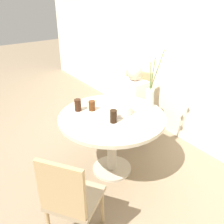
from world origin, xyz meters
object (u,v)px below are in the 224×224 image
side_plate (74,126)px  drink_glass_1 (113,116)px  drink_glass_0 (92,106)px  chair_near_front (70,197)px  flower_vase (151,88)px  chair_left_flank (137,100)px  birthday_cake (121,110)px  drink_glass_2 (78,105)px  person_boy (133,105)px

side_plate → drink_glass_1: drink_glass_1 is taller
drink_glass_0 → chair_near_front: bearing=-41.2°
chair_near_front → drink_glass_1: (-0.44, 0.73, 0.30)m
flower_vase → drink_glass_1: (0.05, -0.55, -0.16)m
chair_left_flank → flower_vase: 0.85m
chair_near_front → side_plate: bearing=-67.0°
birthday_cake → side_plate: 0.54m
drink_glass_2 → person_boy: (-0.15, 0.93, -0.31)m
drink_glass_1 → birthday_cake: bearing=121.0°
chair_left_flank → flower_vase: bearing=-62.6°
side_plate → drink_glass_1: size_ratio=1.34×
chair_left_flank → person_boy: bearing=-90.0°
flower_vase → drink_glass_0: size_ratio=6.53×
drink_glass_2 → flower_vase: bearing=61.5°
drink_glass_0 → drink_glass_1: drink_glass_1 is taller
flower_vase → drink_glass_1: size_ratio=5.37×
side_plate → chair_left_flank: bearing=112.7°
chair_left_flank → side_plate: (0.53, -1.26, 0.24)m
chair_near_front → side_plate: chair_near_front is taller
side_plate → person_boy: 1.24m
birthday_cake → person_boy: person_boy is taller
chair_left_flank → side_plate: bearing=-101.0°
chair_left_flank → drink_glass_0: bearing=-104.9°
chair_near_front → drink_glass_1: bearing=-94.3°
birthday_cake → drink_glass_2: (-0.34, -0.34, 0.02)m
birthday_cake → drink_glass_0: size_ratio=1.93×
birthday_cake → drink_glass_2: birthday_cake is taller
chair_left_flank → person_boy: person_boy is taller
flower_vase → birthday_cake: bearing=-97.7°
chair_left_flank → drink_glass_1: (0.68, -0.89, 0.30)m
drink_glass_0 → person_boy: (-0.23, 0.80, -0.30)m
chair_left_flank → person_boy: size_ratio=0.85×
side_plate → drink_glass_0: 0.40m
chair_left_flank → side_plate: size_ratio=4.94×
chair_near_front → drink_glass_0: bearing=-76.3°
person_boy → chair_left_flank: bearing=123.7°
chair_left_flank → drink_glass_0: (0.32, -0.93, 0.29)m
birthday_cake → person_boy: (-0.48, 0.59, -0.29)m
chair_left_flank → side_plate: chair_left_flank is taller
drink_glass_0 → drink_glass_2: (-0.08, -0.13, 0.01)m
side_plate → drink_glass_2: (-0.29, 0.20, 0.06)m
person_boy → chair_near_front: bearing=-55.5°
birthday_cake → person_boy: size_ratio=0.20×
birthday_cake → drink_glass_1: birthday_cake is taller
birthday_cake → drink_glass_2: 0.48m
birthday_cake → side_plate: bearing=-95.0°
side_plate → drink_glass_2: bearing=145.4°
birthday_cake → flower_vase: (0.05, 0.38, 0.17)m
side_plate → chair_near_front: bearing=-31.8°
birthday_cake → drink_glass_0: birthday_cake is taller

